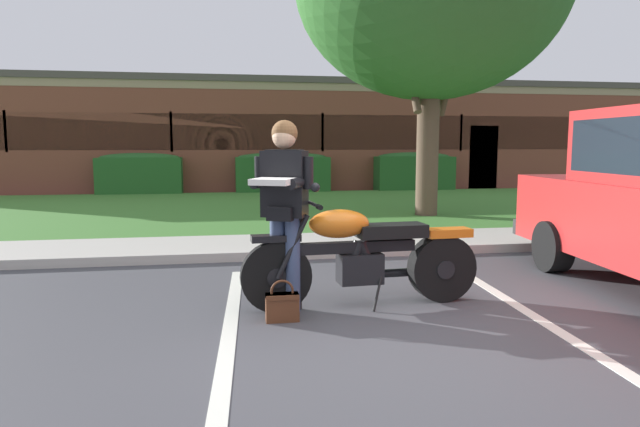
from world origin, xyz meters
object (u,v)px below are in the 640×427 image
rider_person (284,200)px  brick_building (301,136)px  motorcycle (371,255)px  hedge_center_left (282,172)px  hedge_left (140,173)px  handbag (282,305)px  hedge_center_right (414,171)px

rider_person → brick_building: bearing=81.6°
motorcycle → hedge_center_left: size_ratio=0.79×
rider_person → hedge_left: size_ratio=0.70×
rider_person → handbag: 0.90m
hedge_left → brick_building: 7.69m
rider_person → hedge_center_left: bearing=84.1°
handbag → brick_building: size_ratio=0.01×
hedge_center_right → hedge_left: bearing=180.0°
motorcycle → hedge_center_left: bearing=87.8°
motorcycle → brick_building: bearing=84.2°
handbag → hedge_center_right: bearing=66.3°
handbag → hedge_center_left: bearing=84.0°
motorcycle → hedge_left: hedge_left is taller
brick_building → rider_person: bearing=-98.4°
brick_building → motorcycle: bearing=-95.8°
hedge_center_right → rider_person: bearing=-114.0°
hedge_left → hedge_center_right: size_ratio=0.97×
motorcycle → hedge_center_left: hedge_center_left is taller
rider_person → hedge_center_right: rider_person is taller
handbag → hedge_center_left: 12.74m
motorcycle → handbag: size_ratio=6.23×
motorcycle → hedge_center_right: (4.69, 12.31, 0.17)m
motorcycle → hedge_center_right: bearing=69.2°
hedge_center_right → brick_building: brick_building is taller
hedge_left → hedge_center_left: 4.22m
hedge_center_left → hedge_center_right: size_ratio=1.15×
motorcycle → hedge_left: bearing=106.9°
handbag → brick_building: bearing=81.6°
motorcycle → rider_person: bearing=-174.9°
motorcycle → hedge_center_right: 13.18m
rider_person → hedge_center_right: size_ratio=0.69×
hedge_left → motorcycle: bearing=-73.1°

